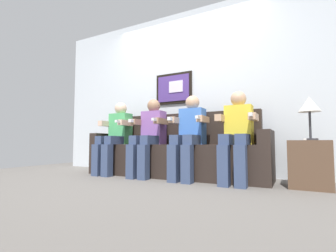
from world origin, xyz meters
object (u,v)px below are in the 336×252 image
object	(u,v)px
person_leftmost	(115,134)
side_table_right	(309,164)
person_rightmost	(237,132)
couch	(174,154)
person_right_center	(189,133)
person_left_center	(149,133)
spare_remote_on_table	(305,139)
table_lamp	(309,106)

from	to	relation	value
person_leftmost	side_table_right	distance (m)	2.59
person_leftmost	person_rightmost	size ratio (longest dim) A/B	1.00
couch	person_right_center	world-z (taller)	person_right_center
person_rightmost	person_left_center	bearing A→B (deg)	-179.98
person_left_center	person_rightmost	size ratio (longest dim) A/B	1.00
couch	spare_remote_on_table	bearing A→B (deg)	-4.69
couch	table_lamp	bearing A→B (deg)	-4.80
person_rightmost	table_lamp	distance (m)	0.79
person_right_center	person_left_center	bearing A→B (deg)	180.00
person_leftmost	spare_remote_on_table	world-z (taller)	person_leftmost
spare_remote_on_table	side_table_right	bearing A→B (deg)	42.01
person_right_center	spare_remote_on_table	size ratio (longest dim) A/B	8.54
couch	spare_remote_on_table	size ratio (longest dim) A/B	19.95
person_right_center	side_table_right	xyz separation A→B (m)	(1.34, 0.06, -0.36)
couch	person_left_center	size ratio (longest dim) A/B	2.34
couch	table_lamp	world-z (taller)	table_lamp
person_leftmost	table_lamp	size ratio (longest dim) A/B	2.41
couch	person_left_center	world-z (taller)	person_left_center
table_lamp	person_rightmost	bearing A→B (deg)	-177.82
person_rightmost	couch	bearing A→B (deg)	169.58
couch	person_right_center	size ratio (longest dim) A/B	2.34
person_left_center	person_rightmost	world-z (taller)	same
side_table_right	couch	bearing A→B (deg)	176.26
couch	table_lamp	distance (m)	1.76
table_lamp	person_leftmost	bearing A→B (deg)	-179.37
side_table_right	person_right_center	bearing A→B (deg)	-177.37
couch	person_rightmost	xyz separation A→B (m)	(0.92, -0.17, 0.29)
person_left_center	table_lamp	world-z (taller)	person_left_center
table_lamp	spare_remote_on_table	bearing A→B (deg)	171.83
person_leftmost	person_rightmost	distance (m)	1.83
person_leftmost	person_left_center	xyz separation A→B (m)	(0.61, -0.00, 0.00)
couch	spare_remote_on_table	world-z (taller)	couch
person_left_center	person_right_center	distance (m)	0.61
person_right_center	person_rightmost	bearing A→B (deg)	0.04
person_leftmost	person_rightmost	world-z (taller)	same
person_leftmost	table_lamp	distance (m)	2.60
table_lamp	side_table_right	bearing A→B (deg)	124.84
couch	person_leftmost	xyz separation A→B (m)	(-0.92, -0.17, 0.29)
couch	table_lamp	xyz separation A→B (m)	(1.67, -0.14, 0.55)
person_leftmost	person_right_center	size ratio (longest dim) A/B	1.00
person_left_center	person_rightmost	distance (m)	1.22
person_leftmost	person_right_center	bearing A→B (deg)	-0.02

